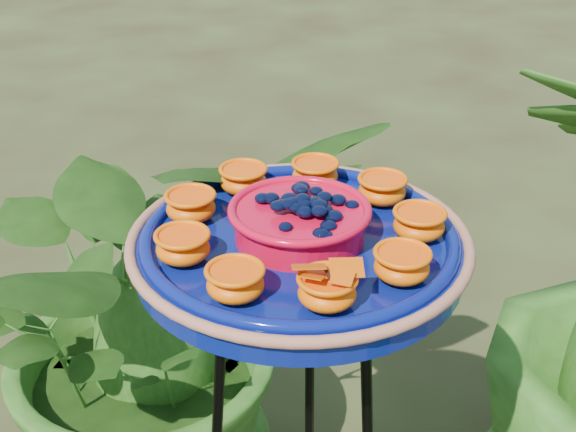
# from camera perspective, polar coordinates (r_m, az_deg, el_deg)

# --- Properties ---
(feeder_dish) EXTENTS (0.52, 0.52, 0.11)m
(feeder_dish) POSITION_cam_1_polar(r_m,az_deg,el_deg) (1.14, 0.82, -1.67)
(feeder_dish) COLOR navy
(feeder_dish) RESTS_ON tripod_stand
(shrub_back_left) EXTENTS (1.19, 1.16, 1.01)m
(shrub_back_left) POSITION_cam_1_polar(r_m,az_deg,el_deg) (1.81, -9.58, -6.84)
(shrub_back_left) COLOR #234713
(shrub_back_left) RESTS_ON ground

